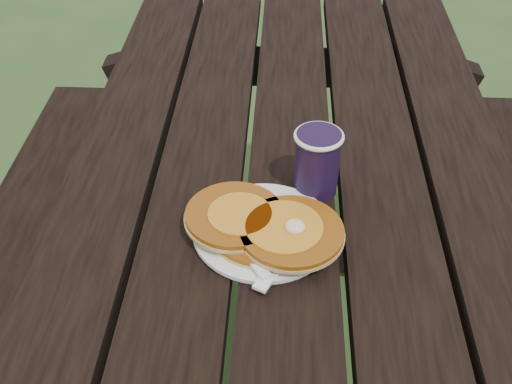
{
  "coord_description": "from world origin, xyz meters",
  "views": [
    {
      "loc": [
        -0.02,
        -0.7,
        1.41
      ],
      "look_at": [
        -0.05,
        0.03,
        0.8
      ],
      "focal_mm": 45.0,
      "sensor_mm": 36.0,
      "label": 1
    }
  ],
  "objects_px": {
    "picnic_table": "(283,378)",
    "coffee_cup": "(317,159)",
    "pancake_stack": "(264,226)",
    "plate": "(264,231)"
  },
  "relations": [
    {
      "from": "picnic_table",
      "to": "coffee_cup",
      "type": "xyz_separation_m",
      "value": [
        0.04,
        0.1,
        0.44
      ]
    },
    {
      "from": "picnic_table",
      "to": "pancake_stack",
      "type": "height_order",
      "value": "pancake_stack"
    },
    {
      "from": "picnic_table",
      "to": "pancake_stack",
      "type": "xyz_separation_m",
      "value": [
        -0.04,
        -0.02,
        0.41
      ]
    },
    {
      "from": "plate",
      "to": "coffee_cup",
      "type": "xyz_separation_m",
      "value": [
        0.08,
        0.11,
        0.06
      ]
    },
    {
      "from": "coffee_cup",
      "to": "plate",
      "type": "bearing_deg",
      "value": -125.91
    },
    {
      "from": "picnic_table",
      "to": "coffee_cup",
      "type": "height_order",
      "value": "coffee_cup"
    },
    {
      "from": "pancake_stack",
      "to": "coffee_cup",
      "type": "relative_size",
      "value": 2.16
    },
    {
      "from": "pancake_stack",
      "to": "coffee_cup",
      "type": "xyz_separation_m",
      "value": [
        0.08,
        0.12,
        0.04
      ]
    },
    {
      "from": "pancake_stack",
      "to": "coffee_cup",
      "type": "bearing_deg",
      "value": 56.65
    },
    {
      "from": "pancake_stack",
      "to": "plate",
      "type": "bearing_deg",
      "value": 95.28
    }
  ]
}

